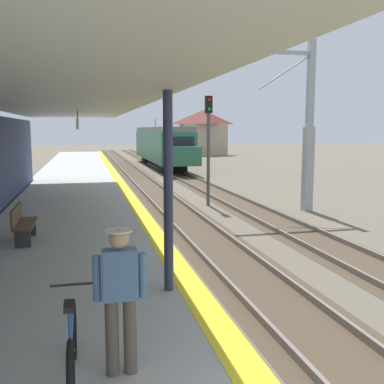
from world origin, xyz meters
The scene contains 11 objects.
station_platform centered at (-2.50, 16.00, 0.45)m, with size 5.00×80.00×0.91m.
station_building_with_canopy centered at (-4.30, 11.91, 2.66)m, with size 4.85×24.00×4.43m.
track_pair_nearest_platform centered at (1.90, 20.00, 0.05)m, with size 2.34×120.00×0.16m.
track_pair_middle centered at (5.30, 20.00, 0.05)m, with size 2.34×120.00×0.16m.
approaching_train centered at (5.30, 41.75, 2.18)m, with size 2.93×19.60×4.76m.
commuter_person centered at (-1.66, 2.76, 1.84)m, with size 0.59×0.30×1.67m.
bicycle_beside_commuter centered at (-2.19, 2.70, 1.29)m, with size 0.48×1.82×1.04m.
rail_signal_post centered at (3.74, 18.85, 3.19)m, with size 0.32×0.34×5.20m.
catenary_pylon_far_side centered at (7.41, 16.49, 3.60)m, with size 5.00×0.40×7.50m.
platform_bench centered at (-3.54, 9.49, 1.37)m, with size 0.45×1.60×0.88m.
distant_trackside_house centered at (14.60, 61.66, 3.34)m, with size 6.60×5.28×6.40m.
Camera 1 is at (-1.99, -2.12, 3.64)m, focal length 42.63 mm.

